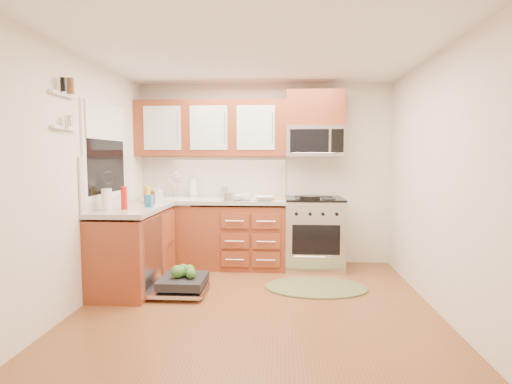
# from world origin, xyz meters

# --- Properties ---
(floor) EXTENTS (3.50, 3.50, 0.00)m
(floor) POSITION_xyz_m (0.00, 0.00, 0.00)
(floor) COLOR brown
(floor) RESTS_ON ground
(ceiling) EXTENTS (3.50, 3.50, 0.00)m
(ceiling) POSITION_xyz_m (0.00, 0.00, 2.50)
(ceiling) COLOR white
(ceiling) RESTS_ON ground
(wall_back) EXTENTS (3.50, 0.04, 2.50)m
(wall_back) POSITION_xyz_m (0.00, 1.75, 1.25)
(wall_back) COLOR silver
(wall_back) RESTS_ON ground
(wall_front) EXTENTS (3.50, 0.04, 2.50)m
(wall_front) POSITION_xyz_m (0.00, -1.75, 1.25)
(wall_front) COLOR silver
(wall_front) RESTS_ON ground
(wall_left) EXTENTS (0.04, 3.50, 2.50)m
(wall_left) POSITION_xyz_m (-1.75, 0.00, 1.25)
(wall_left) COLOR silver
(wall_left) RESTS_ON ground
(wall_right) EXTENTS (0.04, 3.50, 2.50)m
(wall_right) POSITION_xyz_m (1.75, 0.00, 1.25)
(wall_right) COLOR silver
(wall_right) RESTS_ON ground
(base_cabinet_back) EXTENTS (2.05, 0.60, 0.85)m
(base_cabinet_back) POSITION_xyz_m (-0.73, 1.45, 0.42)
(base_cabinet_back) COLOR maroon
(base_cabinet_back) RESTS_ON ground
(base_cabinet_left) EXTENTS (0.60, 1.25, 0.85)m
(base_cabinet_left) POSITION_xyz_m (-1.45, 0.52, 0.42)
(base_cabinet_left) COLOR maroon
(base_cabinet_left) RESTS_ON ground
(countertop_back) EXTENTS (2.07, 0.64, 0.05)m
(countertop_back) POSITION_xyz_m (-0.72, 1.44, 0.90)
(countertop_back) COLOR #AEA89F
(countertop_back) RESTS_ON base_cabinet_back
(countertop_left) EXTENTS (0.64, 1.27, 0.05)m
(countertop_left) POSITION_xyz_m (-1.44, 0.53, 0.90)
(countertop_left) COLOR #AEA89F
(countertop_left) RESTS_ON base_cabinet_left
(backsplash_back) EXTENTS (2.05, 0.02, 0.57)m
(backsplash_back) POSITION_xyz_m (-0.73, 1.74, 1.21)
(backsplash_back) COLOR beige
(backsplash_back) RESTS_ON ground
(backsplash_left) EXTENTS (0.02, 1.25, 0.57)m
(backsplash_left) POSITION_xyz_m (-1.74, 0.52, 1.21)
(backsplash_left) COLOR beige
(backsplash_left) RESTS_ON ground
(upper_cabinets) EXTENTS (2.05, 0.35, 0.75)m
(upper_cabinets) POSITION_xyz_m (-0.73, 1.57, 1.88)
(upper_cabinets) COLOR maroon
(upper_cabinets) RESTS_ON ground
(cabinet_over_mw) EXTENTS (0.76, 0.35, 0.47)m
(cabinet_over_mw) POSITION_xyz_m (0.68, 1.57, 2.13)
(cabinet_over_mw) COLOR maroon
(cabinet_over_mw) RESTS_ON ground
(range) EXTENTS (0.76, 0.64, 0.95)m
(range) POSITION_xyz_m (0.68, 1.43, 0.47)
(range) COLOR silver
(range) RESTS_ON ground
(microwave) EXTENTS (0.76, 0.38, 0.40)m
(microwave) POSITION_xyz_m (0.68, 1.55, 1.70)
(microwave) COLOR silver
(microwave) RESTS_ON ground
(sink) EXTENTS (0.62, 0.50, 0.26)m
(sink) POSITION_xyz_m (-1.25, 1.42, 0.80)
(sink) COLOR white
(sink) RESTS_ON ground
(dishwasher) EXTENTS (0.70, 0.60, 0.20)m
(dishwasher) POSITION_xyz_m (-0.86, 0.30, 0.10)
(dishwasher) COLOR silver
(dishwasher) RESTS_ON ground
(window) EXTENTS (0.03, 1.05, 1.05)m
(window) POSITION_xyz_m (-1.74, 0.50, 1.55)
(window) COLOR white
(window) RESTS_ON ground
(window_blind) EXTENTS (0.02, 0.96, 0.40)m
(window_blind) POSITION_xyz_m (-1.71, 0.50, 1.88)
(window_blind) COLOR white
(window_blind) RESTS_ON ground
(shelf_upper) EXTENTS (0.04, 0.40, 0.03)m
(shelf_upper) POSITION_xyz_m (-1.72, -0.35, 2.05)
(shelf_upper) COLOR white
(shelf_upper) RESTS_ON ground
(shelf_lower) EXTENTS (0.04, 0.40, 0.03)m
(shelf_lower) POSITION_xyz_m (-1.72, -0.35, 1.75)
(shelf_lower) COLOR white
(shelf_lower) RESTS_ON ground
(rug) EXTENTS (1.34, 1.09, 0.02)m
(rug) POSITION_xyz_m (0.64, 0.58, 0.01)
(rug) COLOR #616539
(rug) RESTS_ON ground
(skillet) EXTENTS (0.34, 0.34, 0.05)m
(skillet) POSITION_xyz_m (0.60, 1.21, 0.97)
(skillet) COLOR black
(skillet) RESTS_ON range
(stock_pot) EXTENTS (0.20, 0.20, 0.11)m
(stock_pot) POSITION_xyz_m (-0.44, 1.22, 0.98)
(stock_pot) COLOR silver
(stock_pot) RESTS_ON countertop_back
(cutting_board) EXTENTS (0.33, 0.24, 0.02)m
(cutting_board) POSITION_xyz_m (0.18, 1.46, 0.94)
(cutting_board) COLOR tan
(cutting_board) RESTS_ON countertop_back
(canister) EXTENTS (0.12, 0.12, 0.15)m
(canister) POSITION_xyz_m (-0.56, 1.65, 1.00)
(canister) COLOR silver
(canister) RESTS_ON countertop_back
(paper_towel_roll) EXTENTS (0.14, 0.14, 0.23)m
(paper_towel_roll) POSITION_xyz_m (-1.60, 0.20, 1.04)
(paper_towel_roll) COLOR white
(paper_towel_roll) RESTS_ON countertop_left
(mustard_bottle) EXTENTS (0.07, 0.07, 0.22)m
(mustard_bottle) POSITION_xyz_m (-1.38, 0.82, 1.03)
(mustard_bottle) COLOR gold
(mustard_bottle) RESTS_ON countertop_left
(red_bottle) EXTENTS (0.07, 0.07, 0.25)m
(red_bottle) POSITION_xyz_m (-1.45, 0.30, 1.05)
(red_bottle) COLOR red
(red_bottle) RESTS_ON countertop_left
(wooden_box) EXTENTS (0.15, 0.12, 0.14)m
(wooden_box) POSITION_xyz_m (-1.37, 0.95, 1.00)
(wooden_box) COLOR brown
(wooden_box) RESTS_ON countertop_left
(blue_carton) EXTENTS (0.10, 0.08, 0.14)m
(blue_carton) POSITION_xyz_m (-1.25, 0.52, 0.99)
(blue_carton) COLOR #2881BD
(blue_carton) RESTS_ON countertop_left
(bowl_a) EXTENTS (0.28, 0.28, 0.06)m
(bowl_a) POSITION_xyz_m (0.01, 1.25, 0.96)
(bowl_a) COLOR #999999
(bowl_a) RESTS_ON countertop_back
(bowl_b) EXTENTS (0.27, 0.27, 0.08)m
(bowl_b) POSITION_xyz_m (-0.36, 1.25, 0.96)
(bowl_b) COLOR #999999
(bowl_b) RESTS_ON countertop_back
(cup) EXTENTS (0.16, 0.16, 0.11)m
(cup) POSITION_xyz_m (-0.21, 1.25, 0.98)
(cup) COLOR #999999
(cup) RESTS_ON countertop_back
(soap_bottle_a) EXTENTS (0.16, 0.16, 0.33)m
(soap_bottle_a) POSITION_xyz_m (-1.00, 1.65, 1.09)
(soap_bottle_a) COLOR #999999
(soap_bottle_a) RESTS_ON countertop_back
(soap_bottle_b) EXTENTS (0.13, 0.13, 0.21)m
(soap_bottle_b) POSITION_xyz_m (-1.28, 0.95, 1.03)
(soap_bottle_b) COLOR #999999
(soap_bottle_b) RESTS_ON countertop_left
(soap_bottle_c) EXTENTS (0.15, 0.15, 0.18)m
(soap_bottle_c) POSITION_xyz_m (-1.35, 1.03, 1.01)
(soap_bottle_c) COLOR #999999
(soap_bottle_c) RESTS_ON countertop_left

